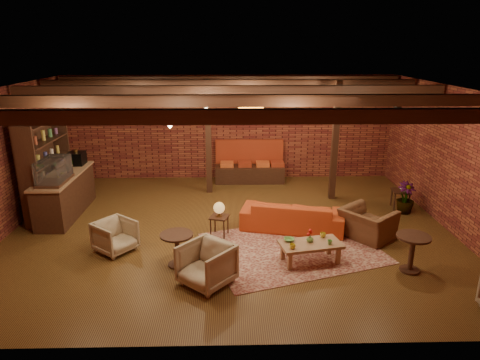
{
  "coord_description": "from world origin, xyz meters",
  "views": [
    {
      "loc": [
        0.0,
        -9.08,
        4.12
      ],
      "look_at": [
        0.22,
        0.2,
        1.13
      ],
      "focal_mm": 32.0,
      "sensor_mm": 36.0,
      "label": 1
    }
  ],
  "objects_px": {
    "round_table_right": "(412,248)",
    "plant_tall": "(409,167)",
    "side_table_lamp": "(219,210)",
    "armchair_a": "(115,235)",
    "armchair_right": "(368,219)",
    "sofa": "(292,215)",
    "side_table_book": "(401,192)",
    "coffee_table": "(310,245)",
    "round_table_left": "(177,244)",
    "armchair_b": "(206,263)"
  },
  "relations": [
    {
      "from": "side_table_lamp",
      "to": "round_table_right",
      "type": "height_order",
      "value": "side_table_lamp"
    },
    {
      "from": "round_table_left",
      "to": "side_table_book",
      "type": "relative_size",
      "value": 1.27
    },
    {
      "from": "armchair_a",
      "to": "plant_tall",
      "type": "xyz_separation_m",
      "value": [
        6.77,
        1.93,
        0.84
      ]
    },
    {
      "from": "side_table_lamp",
      "to": "round_table_right",
      "type": "distance_m",
      "value": 3.99
    },
    {
      "from": "sofa",
      "to": "armchair_right",
      "type": "bearing_deg",
      "value": 174.69
    },
    {
      "from": "plant_tall",
      "to": "side_table_book",
      "type": "bearing_deg",
      "value": 90.0
    },
    {
      "from": "side_table_book",
      "to": "coffee_table",
      "type": "bearing_deg",
      "value": -135.69
    },
    {
      "from": "sofa",
      "to": "side_table_book",
      "type": "distance_m",
      "value": 3.22
    },
    {
      "from": "side_table_book",
      "to": "armchair_right",
      "type": "bearing_deg",
      "value": -128.74
    },
    {
      "from": "armchair_a",
      "to": "round_table_right",
      "type": "height_order",
      "value": "armchair_a"
    },
    {
      "from": "round_table_right",
      "to": "plant_tall",
      "type": "height_order",
      "value": "plant_tall"
    },
    {
      "from": "plant_tall",
      "to": "armchair_b",
      "type": "bearing_deg",
      "value": -146.16
    },
    {
      "from": "sofa",
      "to": "coffee_table",
      "type": "height_order",
      "value": "sofa"
    },
    {
      "from": "round_table_right",
      "to": "coffee_table",
      "type": "bearing_deg",
      "value": 167.74
    },
    {
      "from": "side_table_lamp",
      "to": "plant_tall",
      "type": "bearing_deg",
      "value": 14.87
    },
    {
      "from": "round_table_left",
      "to": "round_table_right",
      "type": "xyz_separation_m",
      "value": [
        4.41,
        -0.33,
        0.04
      ]
    },
    {
      "from": "side_table_lamp",
      "to": "sofa",
      "type": "bearing_deg",
      "value": 11.11
    },
    {
      "from": "side_table_book",
      "to": "side_table_lamp",
      "type": "bearing_deg",
      "value": -161.61
    },
    {
      "from": "side_table_lamp",
      "to": "armchair_right",
      "type": "bearing_deg",
      "value": -3.69
    },
    {
      "from": "round_table_right",
      "to": "plant_tall",
      "type": "bearing_deg",
      "value": 70.48
    },
    {
      "from": "round_table_left",
      "to": "plant_tall",
      "type": "height_order",
      "value": "plant_tall"
    },
    {
      "from": "side_table_lamp",
      "to": "armchair_a",
      "type": "relative_size",
      "value": 1.08
    },
    {
      "from": "coffee_table",
      "to": "armchair_right",
      "type": "bearing_deg",
      "value": 35.53
    },
    {
      "from": "armchair_right",
      "to": "plant_tall",
      "type": "distance_m",
      "value": 2.15
    },
    {
      "from": "sofa",
      "to": "side_table_book",
      "type": "bearing_deg",
      "value": -144.17
    },
    {
      "from": "side_table_lamp",
      "to": "plant_tall",
      "type": "xyz_separation_m",
      "value": [
        4.65,
        1.24,
        0.6
      ]
    },
    {
      "from": "armchair_b",
      "to": "round_table_right",
      "type": "height_order",
      "value": "armchair_b"
    },
    {
      "from": "armchair_right",
      "to": "round_table_right",
      "type": "height_order",
      "value": "armchair_right"
    },
    {
      "from": "armchair_right",
      "to": "plant_tall",
      "type": "relative_size",
      "value": 0.43
    },
    {
      "from": "side_table_lamp",
      "to": "round_table_left",
      "type": "height_order",
      "value": "side_table_lamp"
    },
    {
      "from": "plant_tall",
      "to": "sofa",
      "type": "bearing_deg",
      "value": -163.07
    },
    {
      "from": "round_table_right",
      "to": "side_table_lamp",
      "type": "bearing_deg",
      "value": 155.62
    },
    {
      "from": "coffee_table",
      "to": "side_table_book",
      "type": "relative_size",
      "value": 2.48
    },
    {
      "from": "coffee_table",
      "to": "armchair_b",
      "type": "height_order",
      "value": "armchair_b"
    },
    {
      "from": "coffee_table",
      "to": "armchair_a",
      "type": "distance_m",
      "value": 3.95
    },
    {
      "from": "armchair_a",
      "to": "side_table_lamp",
      "type": "bearing_deg",
      "value": -33.0
    },
    {
      "from": "coffee_table",
      "to": "round_table_left",
      "type": "xyz_separation_m",
      "value": [
        -2.57,
        -0.07,
        0.08
      ]
    },
    {
      "from": "side_table_lamp",
      "to": "armchair_right",
      "type": "xyz_separation_m",
      "value": [
        3.24,
        -0.21,
        -0.15
      ]
    },
    {
      "from": "sofa",
      "to": "armchair_b",
      "type": "height_order",
      "value": "armchair_b"
    },
    {
      "from": "armchair_right",
      "to": "armchair_b",
      "type": "bearing_deg",
      "value": 78.51
    },
    {
      "from": "armchair_a",
      "to": "armchair_right",
      "type": "height_order",
      "value": "armchair_right"
    },
    {
      "from": "armchair_b",
      "to": "coffee_table",
      "type": "bearing_deg",
      "value": 62.1
    },
    {
      "from": "armchair_right",
      "to": "armchair_a",
      "type": "bearing_deg",
      "value": 56.01
    },
    {
      "from": "coffee_table",
      "to": "side_table_lamp",
      "type": "relative_size",
      "value": 1.62
    },
    {
      "from": "side_table_lamp",
      "to": "side_table_book",
      "type": "relative_size",
      "value": 1.53
    },
    {
      "from": "armchair_b",
      "to": "round_table_right",
      "type": "xyz_separation_m",
      "value": [
        3.81,
        0.36,
        0.07
      ]
    },
    {
      "from": "side_table_lamp",
      "to": "round_table_right",
      "type": "relative_size",
      "value": 1.09
    },
    {
      "from": "armchair_a",
      "to": "armchair_right",
      "type": "bearing_deg",
      "value": -45.95
    },
    {
      "from": "round_table_left",
      "to": "round_table_right",
      "type": "relative_size",
      "value": 0.9
    },
    {
      "from": "armchair_a",
      "to": "armchair_right",
      "type": "xyz_separation_m",
      "value": [
        5.36,
        0.48,
        0.09
      ]
    }
  ]
}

